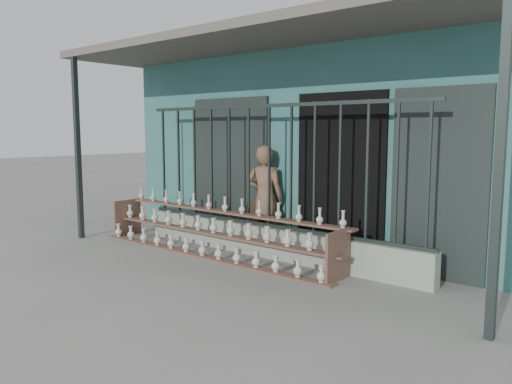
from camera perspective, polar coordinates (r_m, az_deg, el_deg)
The scene contains 6 objects.
ground at distance 6.54m, azimuth -5.68°, elevation -9.57°, with size 60.00×60.00×0.00m, color slate.
workshop_building at distance 9.72m, azimuth 12.32°, elevation 5.44°, with size 7.40×6.60×3.21m.
parapet_wall at distance 7.42m, azimuth 1.48°, elevation -5.73°, with size 5.00×0.20×0.45m, color #919F89.
security_fence at distance 7.26m, azimuth 1.51°, elevation 2.96°, with size 5.00×0.04×1.80m.
shelf_rack at distance 7.57m, azimuth -4.93°, elevation -4.43°, with size 4.50×0.68×0.85m.
elderly_woman at distance 7.74m, azimuth 1.01°, elevation -0.70°, with size 0.60×0.39×1.64m, color brown.
Camera 1 is at (4.47, -4.39, 1.87)m, focal length 35.00 mm.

